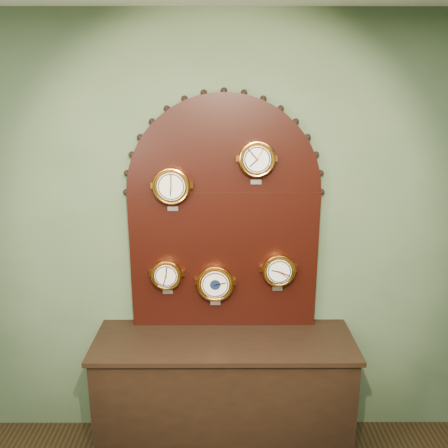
{
  "coord_description": "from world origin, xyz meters",
  "views": [
    {
      "loc": [
        -0.01,
        -0.44,
        2.35
      ],
      "look_at": [
        0.0,
        2.25,
        1.58
      ],
      "focal_mm": 38.18,
      "sensor_mm": 36.0,
      "label": 1
    }
  ],
  "objects_px": {
    "arabic_clock": "(257,159)",
    "barometer": "(215,283)",
    "roman_clock": "(172,186)",
    "tide_clock": "(279,270)",
    "shop_counter": "(224,398)",
    "hygrometer": "(167,274)",
    "display_board": "(224,208)"
  },
  "relations": [
    {
      "from": "arabic_clock",
      "to": "barometer",
      "type": "height_order",
      "value": "arabic_clock"
    },
    {
      "from": "roman_clock",
      "to": "tide_clock",
      "type": "height_order",
      "value": "roman_clock"
    },
    {
      "from": "shop_counter",
      "to": "tide_clock",
      "type": "relative_size",
      "value": 6.11
    },
    {
      "from": "shop_counter",
      "to": "roman_clock",
      "type": "xyz_separation_m",
      "value": [
        -0.32,
        0.15,
        1.38
      ]
    },
    {
      "from": "barometer",
      "to": "tide_clock",
      "type": "height_order",
      "value": "tide_clock"
    },
    {
      "from": "hygrometer",
      "to": "barometer",
      "type": "relative_size",
      "value": 0.86
    },
    {
      "from": "tide_clock",
      "to": "display_board",
      "type": "bearing_deg",
      "value": 169.26
    },
    {
      "from": "shop_counter",
      "to": "hygrometer",
      "type": "relative_size",
      "value": 6.48
    },
    {
      "from": "roman_clock",
      "to": "arabic_clock",
      "type": "relative_size",
      "value": 1.03
    },
    {
      "from": "display_board",
      "to": "tide_clock",
      "type": "relative_size",
      "value": 5.84
    },
    {
      "from": "roman_clock",
      "to": "arabic_clock",
      "type": "bearing_deg",
      "value": 0.03
    },
    {
      "from": "barometer",
      "to": "tide_clock",
      "type": "distance_m",
      "value": 0.41
    },
    {
      "from": "roman_clock",
      "to": "tide_clock",
      "type": "xyz_separation_m",
      "value": [
        0.67,
        0.0,
        -0.54
      ]
    },
    {
      "from": "display_board",
      "to": "barometer",
      "type": "xyz_separation_m",
      "value": [
        -0.06,
        -0.07,
        -0.48
      ]
    },
    {
      "from": "display_board",
      "to": "roman_clock",
      "type": "distance_m",
      "value": 0.36
    },
    {
      "from": "hygrometer",
      "to": "shop_counter",
      "type": "bearing_deg",
      "value": -22.84
    },
    {
      "from": "arabic_clock",
      "to": "hygrometer",
      "type": "bearing_deg",
      "value": 179.94
    },
    {
      "from": "shop_counter",
      "to": "hygrometer",
      "type": "bearing_deg",
      "value": 157.16
    },
    {
      "from": "display_board",
      "to": "barometer",
      "type": "bearing_deg",
      "value": -129.75
    },
    {
      "from": "display_board",
      "to": "roman_clock",
      "type": "bearing_deg",
      "value": -168.13
    },
    {
      "from": "arabic_clock",
      "to": "display_board",
      "type": "bearing_deg",
      "value": 161.3
    },
    {
      "from": "roman_clock",
      "to": "tide_clock",
      "type": "bearing_deg",
      "value": 0.04
    },
    {
      "from": "hygrometer",
      "to": "barometer",
      "type": "distance_m",
      "value": 0.32
    },
    {
      "from": "shop_counter",
      "to": "barometer",
      "type": "bearing_deg",
      "value": 110.01
    },
    {
      "from": "roman_clock",
      "to": "hygrometer",
      "type": "relative_size",
      "value": 1.13
    },
    {
      "from": "display_board",
      "to": "roman_clock",
      "type": "relative_size",
      "value": 5.5
    },
    {
      "from": "barometer",
      "to": "roman_clock",
      "type": "bearing_deg",
      "value": 179.92
    },
    {
      "from": "roman_clock",
      "to": "arabic_clock",
      "type": "distance_m",
      "value": 0.54
    },
    {
      "from": "barometer",
      "to": "display_board",
      "type": "bearing_deg",
      "value": 50.25
    },
    {
      "from": "roman_clock",
      "to": "tide_clock",
      "type": "relative_size",
      "value": 1.06
    },
    {
      "from": "tide_clock",
      "to": "shop_counter",
      "type": "bearing_deg",
      "value": -156.21
    },
    {
      "from": "shop_counter",
      "to": "tide_clock",
      "type": "height_order",
      "value": "tide_clock"
    }
  ]
}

